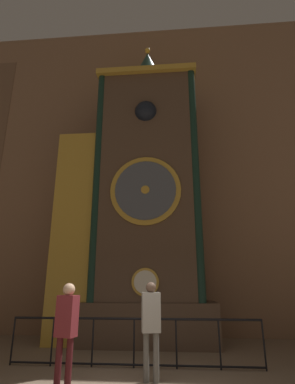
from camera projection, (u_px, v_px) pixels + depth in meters
cathedral_back_wall at (151, 162)px, 11.71m from camera, size 24.00×0.32×12.50m
clock_tower at (135, 201)px, 9.75m from camera, size 4.91×1.81×10.34m
railing_fence at (134, 339)px, 6.36m from camera, size 5.40×0.05×0.97m
visitor_near at (66, 324)px, 5.17m from camera, size 0.39×0.31×1.68m
visitor_far at (151, 320)px, 5.58m from camera, size 0.38×0.28×1.70m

